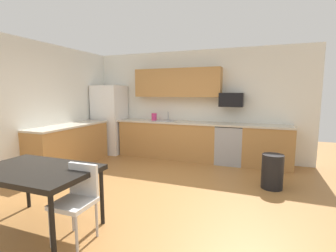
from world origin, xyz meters
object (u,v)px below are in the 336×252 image
refrigerator (110,119)px  oven_range (229,144)px  microwave (231,100)px  dining_table (35,174)px  kettle (154,117)px  trash_bin (272,171)px  chair_near_table (78,196)px

refrigerator → oven_range: size_ratio=2.03×
microwave → dining_table: (-1.80, -3.83, -0.78)m
refrigerator → kettle: bearing=5.8°
refrigerator → kettle: 1.29m
oven_range → microwave: (0.00, 0.10, 1.03)m
trash_bin → kettle: 3.23m
oven_range → kettle: size_ratio=4.55×
oven_range → trash_bin: 1.59m
dining_table → kettle: (-0.15, 3.78, 0.32)m
microwave → trash_bin: 2.05m
oven_range → dining_table: 4.15m
oven_range → trash_bin: oven_range is taller
microwave → trash_bin: size_ratio=0.90×
oven_range → dining_table: size_ratio=0.65×
oven_range → kettle: 2.03m
refrigerator → kettle: size_ratio=9.21×
oven_range → refrigerator: bearing=-178.6°
oven_range → chair_near_table: bearing=-108.1°
microwave → dining_table: 4.30m
oven_range → chair_near_table: 3.90m
trash_bin → kettle: kettle is taller
trash_bin → microwave: bearing=122.4°
chair_near_table → trash_bin: 3.20m
oven_range → dining_table: (-1.80, -3.73, 0.25)m
refrigerator → trash_bin: refrigerator is taller
oven_range → microwave: microwave is taller
microwave → kettle: 2.01m
chair_near_table → trash_bin: chair_near_table is taller
dining_table → kettle: kettle is taller
chair_near_table → trash_bin: bearing=48.7°
chair_near_table → refrigerator: bearing=119.1°
refrigerator → trash_bin: 4.34m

